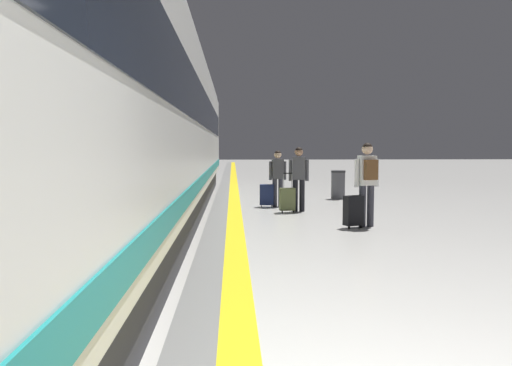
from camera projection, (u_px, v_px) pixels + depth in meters
The scene contains 10 objects.
safety_line_strip at pixel (235, 216), 11.88m from camera, with size 0.36×80.00×0.01m, color yellow.
tactile_edge_band at pixel (221, 216), 11.87m from camera, with size 0.62×80.00×0.01m, color slate.
high_speed_train at pixel (97, 93), 7.51m from camera, with size 2.94×30.51×4.97m.
passenger_near at pixel (299, 174), 12.75m from camera, with size 0.52×0.23×1.66m.
suitcase_near at pixel (287, 199), 12.56m from camera, with size 0.40×0.27×1.02m.
passenger_mid at pixel (367, 177), 10.31m from camera, with size 0.54×0.39×1.76m.
suitcase_mid at pixel (353, 211), 10.19m from camera, with size 0.43×0.34×0.67m.
passenger_far at pixel (278, 174), 13.79m from camera, with size 0.49×0.21×1.57m.
suitcase_far at pixel (267, 195), 13.72m from camera, with size 0.39×0.25×0.63m.
waste_bin at pixel (338, 185), 15.85m from camera, with size 0.46×0.46×0.91m.
Camera 1 is at (-1.15, -1.80, 1.69)m, focal length 34.70 mm.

